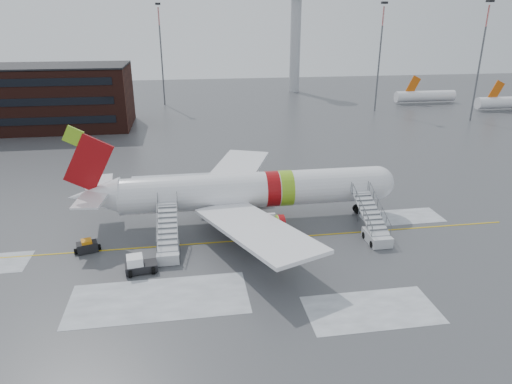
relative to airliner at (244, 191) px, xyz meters
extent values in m
plane|color=#494C4F|center=(-2.67, -3.87, -3.42)|extent=(260.00, 260.00, 0.00)
cylinder|color=white|center=(0.95, 0.00, 0.08)|extent=(28.00, 3.80, 3.80)
sphere|color=white|center=(14.95, 0.00, 0.08)|extent=(3.80, 3.80, 3.80)
cube|color=black|center=(16.00, 0.00, 0.58)|extent=(1.09, 1.60, 0.97)
cone|color=white|center=(-15.45, 0.00, 0.33)|extent=(5.20, 3.72, 3.72)
cube|color=maroon|center=(-15.55, 0.00, 3.88)|extent=(5.27, 0.30, 6.09)
cube|color=#89C21F|center=(-16.65, 0.00, 6.68)|extent=(2.16, 0.26, 2.16)
cube|color=white|center=(-15.25, 2.60, 0.98)|extent=(3.07, 4.85, 0.18)
cube|color=white|center=(-15.25, -2.60, 0.98)|extent=(3.07, 4.85, 0.18)
cube|color=white|center=(-0.05, 8.50, -0.52)|extent=(10.72, 15.97, 1.13)
cube|color=white|center=(-0.05, -8.50, -0.52)|extent=(10.72, 15.97, 1.13)
cylinder|color=white|center=(1.45, 5.20, -1.87)|extent=(3.40, 2.10, 2.10)
cylinder|color=white|center=(1.45, -5.20, -1.87)|extent=(3.40, 2.10, 2.10)
cylinder|color=#595B60|center=(12.95, 0.00, -2.52)|extent=(0.20, 0.20, 1.80)
cylinder|color=black|center=(12.95, 0.00, -2.97)|extent=(0.90, 0.56, 0.90)
cylinder|color=black|center=(0.45, 2.40, -2.97)|extent=(0.90, 0.56, 0.90)
cylinder|color=black|center=(0.45, -2.40, -2.97)|extent=(0.90, 0.56, 0.90)
cube|color=silver|center=(12.20, -7.30, -2.87)|extent=(2.00, 3.20, 1.00)
cube|color=silver|center=(12.20, -5.20, -1.19)|extent=(1.90, 5.87, 2.52)
cube|color=silver|center=(12.20, -1.90, -0.02)|extent=(1.90, 1.40, 0.15)
cylinder|color=#595B60|center=(12.20, -2.30, -1.72)|extent=(0.16, 0.16, 3.40)
cylinder|color=black|center=(11.30, -8.30, -3.07)|extent=(0.25, 0.70, 0.70)
cylinder|color=black|center=(13.10, -6.30, -3.07)|extent=(0.25, 0.70, 0.70)
cube|color=silver|center=(-8.06, -7.30, -2.87)|extent=(2.00, 3.20, 1.00)
cube|color=silver|center=(-8.06, -5.20, -1.19)|extent=(1.90, 5.87, 2.52)
cube|color=silver|center=(-8.06, -1.90, -0.02)|extent=(1.90, 1.40, 0.15)
cylinder|color=#595B60|center=(-8.06, -2.30, -1.72)|extent=(0.16, 0.16, 3.40)
cylinder|color=black|center=(-8.96, -8.30, -3.07)|extent=(0.25, 0.70, 0.70)
cylinder|color=black|center=(-7.16, -6.30, -3.07)|extent=(0.25, 0.70, 0.70)
cube|color=black|center=(-10.36, -9.37, -2.98)|extent=(2.88, 1.80, 0.68)
cube|color=white|center=(-10.84, -9.43, -2.31)|extent=(1.53, 1.53, 0.87)
cube|color=black|center=(-10.84, -9.43, -1.97)|extent=(1.32, 1.40, 0.15)
cylinder|color=black|center=(-11.22, -10.17, -3.08)|extent=(0.38, 0.71, 0.68)
cylinder|color=black|center=(-9.31, -9.91, -3.08)|extent=(0.38, 0.71, 0.68)
cylinder|color=black|center=(-11.41, -8.83, -3.08)|extent=(0.38, 0.71, 0.68)
cylinder|color=black|center=(-9.49, -8.56, -3.08)|extent=(0.38, 0.71, 0.68)
cube|color=black|center=(-15.68, -4.90, -2.91)|extent=(2.09, 1.58, 0.93)
cube|color=orange|center=(-15.68, -4.90, -2.35)|extent=(1.17, 1.24, 0.37)
cylinder|color=black|center=(-16.42, -4.90, -3.14)|extent=(1.04, 0.79, 0.56)
cylinder|color=black|center=(-14.94, -4.90, -3.14)|extent=(1.04, 0.79, 0.56)
cylinder|color=#B2B5BA|center=(27.33, 91.13, 10.58)|extent=(3.00, 3.00, 28.00)
cylinder|color=#595B60|center=(39.33, 58.13, 6.18)|extent=(0.36, 0.36, 19.20)
cylinder|color=#CC7272|center=(39.33, 58.13, 17.70)|extent=(0.32, 0.32, 4.32)
cube|color=black|center=(39.33, 58.13, 20.58)|extent=(1.20, 1.20, 0.50)
cylinder|color=#595B60|center=(-10.67, 74.13, 6.18)|extent=(0.36, 0.36, 19.20)
cylinder|color=#CC7272|center=(-10.67, 74.13, 17.70)|extent=(0.32, 0.32, 4.32)
cube|color=black|center=(-10.67, 74.13, 20.58)|extent=(1.20, 1.20, 0.50)
cylinder|color=#595B60|center=(55.33, 44.13, 6.18)|extent=(0.36, 0.36, 19.20)
cylinder|color=#CC7272|center=(55.33, 44.13, 17.70)|extent=(0.32, 0.32, 4.32)
cube|color=black|center=(55.33, 44.13, 20.58)|extent=(1.20, 1.20, 0.50)
camera|label=1|loc=(-5.91, -45.31, 17.29)|focal=32.00mm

